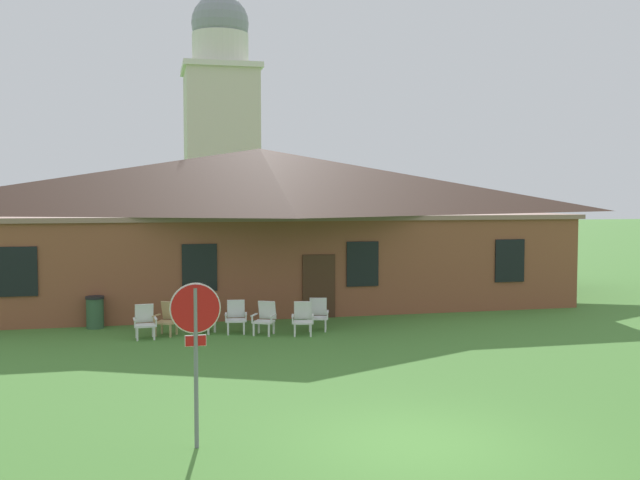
% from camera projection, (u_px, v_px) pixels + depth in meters
% --- Properties ---
extents(ground_plane, '(200.00, 200.00, 0.00)m').
position_uv_depth(ground_plane, '(419.00, 445.00, 11.68)').
color(ground_plane, '#477F33').
extents(brick_building, '(22.37, 10.40, 5.87)m').
position_uv_depth(brick_building, '(260.00, 222.00, 28.32)').
color(brick_building, brown).
rests_on(brick_building, ground).
extents(dome_tower, '(5.18, 5.18, 18.51)m').
position_uv_depth(dome_tower, '(221.00, 131.00, 49.36)').
color(dome_tower, beige).
rests_on(dome_tower, ground).
extents(stop_sign, '(0.81, 0.07, 2.65)m').
position_uv_depth(stop_sign, '(196.00, 331.00, 11.45)').
color(stop_sign, slate).
rests_on(stop_sign, ground).
extents(lawn_chair_by_porch, '(0.68, 0.71, 0.96)m').
position_uv_depth(lawn_chair_by_porch, '(145.00, 321.00, 20.44)').
color(lawn_chair_by_porch, silver).
rests_on(lawn_chair_by_porch, ground).
extents(lawn_chair_near_door, '(0.80, 0.84, 0.96)m').
position_uv_depth(lawn_chair_near_door, '(168.00, 318.00, 20.96)').
color(lawn_chair_near_door, tan).
rests_on(lawn_chair_near_door, ground).
extents(lawn_chair_left_end, '(0.83, 0.86, 0.96)m').
position_uv_depth(lawn_chair_left_end, '(206.00, 316.00, 21.30)').
color(lawn_chair_left_end, silver).
rests_on(lawn_chair_left_end, ground).
extents(lawn_chair_middle, '(0.69, 0.72, 0.96)m').
position_uv_depth(lawn_chair_middle, '(236.00, 316.00, 21.27)').
color(lawn_chair_middle, white).
rests_on(lawn_chair_middle, ground).
extents(lawn_chair_right_end, '(0.82, 0.85, 0.96)m').
position_uv_depth(lawn_chair_right_end, '(265.00, 317.00, 21.03)').
color(lawn_chair_right_end, silver).
rests_on(lawn_chair_right_end, ground).
extents(lawn_chair_far_side, '(0.72, 0.77, 0.96)m').
position_uv_depth(lawn_chair_far_side, '(303.00, 318.00, 20.96)').
color(lawn_chair_far_side, silver).
rests_on(lawn_chair_far_side, ground).
extents(lawn_chair_under_eave, '(0.74, 0.79, 0.96)m').
position_uv_depth(lawn_chair_under_eave, '(318.00, 314.00, 21.70)').
color(lawn_chair_under_eave, white).
rests_on(lawn_chair_under_eave, ground).
extents(trash_bin, '(0.56, 0.56, 0.98)m').
position_uv_depth(trash_bin, '(95.00, 312.00, 21.99)').
color(trash_bin, '#335638').
rests_on(trash_bin, ground).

